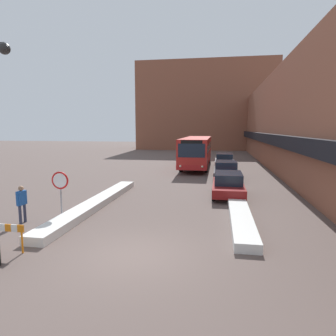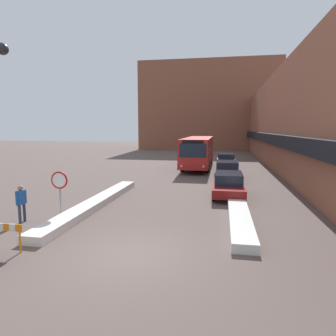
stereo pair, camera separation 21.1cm
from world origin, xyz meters
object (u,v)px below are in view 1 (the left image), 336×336
pedestrian (22,201)px  construction_barricade (9,232)px  city_bus (197,151)px  parked_car_front (228,184)px  parked_car_back (224,160)px  stop_sign (60,185)px  parked_car_middle (226,170)px

pedestrian → construction_barricade: bearing=-148.0°
construction_barricade → city_bus: bearing=79.1°
parked_car_front → parked_car_back: size_ratio=1.04×
parked_car_back → construction_barricade: (-7.24, -23.06, -0.05)m
stop_sign → construction_barricade: stop_sign is taller
parked_car_front → stop_sign: stop_sign is taller
parked_car_middle → parked_car_front: bearing=-90.0°
parked_car_middle → pedestrian: (-8.77, -12.79, 0.26)m
city_bus → parked_car_back: bearing=5.7°
city_bus → construction_barricade: 23.22m
parked_car_back → stop_sign: bearing=-110.3°
parked_car_front → parked_car_middle: (-0.00, 5.98, 0.01)m
parked_car_middle → pedestrian: size_ratio=2.79×
pedestrian → parked_car_front: bearing=-48.6°
city_bus → parked_car_back: (2.85, 0.28, -0.98)m
parked_car_front → parked_car_back: (0.00, 13.42, 0.01)m
city_bus → pedestrian: (-5.92, -19.94, -0.73)m
stop_sign → parked_car_back: bearing=69.7°
parked_car_middle → pedestrian: bearing=-124.4°
stop_sign → pedestrian: stop_sign is taller
parked_car_back → parked_car_front: bearing=-90.0°
parked_car_back → stop_sign: size_ratio=2.03×
parked_car_front → construction_barricade: bearing=-126.9°
construction_barricade → parked_car_front: bearing=53.1°
parked_car_middle → pedestrian: pedestrian is taller
parked_car_back → pedestrian: pedestrian is taller
parked_car_middle → construction_barricade: parked_car_middle is taller
stop_sign → construction_barricade: bearing=-89.2°
city_bus → parked_car_front: (2.85, -13.13, -0.99)m
stop_sign → parked_car_middle: bearing=59.2°
pedestrian → construction_barricade: 3.24m
parked_car_middle → parked_car_back: (0.00, 7.43, 0.01)m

